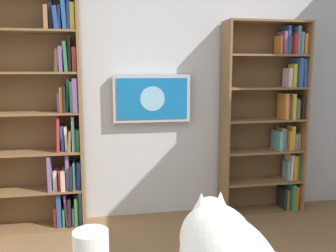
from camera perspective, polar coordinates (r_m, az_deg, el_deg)
wall_back at (r=3.66m, az=-2.73°, el=6.69°), size 4.52×0.06×2.70m
bookshelf_left at (r=3.90m, az=15.90°, el=1.24°), size 0.85×0.28×1.96m
bookshelf_right at (r=3.52m, az=-18.91°, el=1.36°), size 0.93×0.28×2.19m
wall_mounted_tv at (r=3.59m, az=-2.60°, el=4.33°), size 0.76×0.07×0.47m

